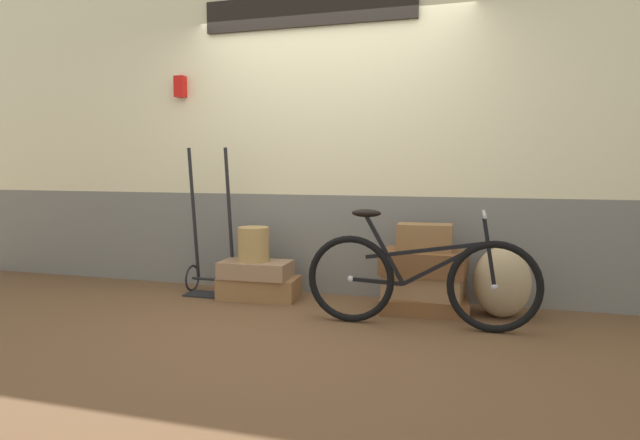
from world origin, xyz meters
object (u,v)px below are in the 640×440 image
Objects in this scene: burlap_sack at (502,282)px; bicycle at (419,280)px; suitcase_1 at (256,269)px; suitcase_5 at (425,237)px; suitcase_2 at (424,304)px; luggage_trolley at (211,258)px; wicker_basket at (254,244)px; suitcase_4 at (424,262)px; suitcase_3 at (425,285)px; suitcase_0 at (259,288)px.

bicycle is at bearing -142.17° from burlap_sack.
suitcase_5 is at bearing -2.04° from suitcase_1.
suitcase_2 is 1.96m from luggage_trolley.
wicker_basket is (-1.48, -0.01, -0.12)m from suitcase_5.
burlap_sack is at bearing 5.85° from suitcase_4.
wicker_basket reaches higher than suitcase_2.
suitcase_1 is 0.36× the size of bicycle.
burlap_sack is 0.33× the size of bicycle.
suitcase_3 is at bearing 91.19° from bicycle.
suitcase_2 is (1.46, 0.01, -0.21)m from suitcase_1.
suitcase_3 is at bearing -4.10° from suitcase_0.
suitcase_5 reaches higher than suitcase_4.
suitcase_1 is at bearing -9.27° from luggage_trolley.
suitcase_4 is at bearing -2.57° from suitcase_1.
suitcase_1 is at bearing -21.16° from wicker_basket.
wicker_basket is (-0.04, -0.01, 0.39)m from suitcase_0.
suitcase_5 is at bearing 0.27° from wicker_basket.
suitcase_4 is at bearing -96.12° from suitcase_3.
suitcase_3 is at bearing 81.36° from suitcase_4.
wicker_basket is (-0.02, 0.01, 0.22)m from suitcase_1.
suitcase_1 is 0.45× the size of luggage_trolley.
luggage_trolley reaches higher than suitcase_4.
wicker_basket is (-1.48, 0.01, 0.08)m from suitcase_4.
luggage_trolley is 0.79× the size of bicycle.
wicker_basket is at bearing 174.53° from suitcase_2.
suitcase_3 is 1.95m from luggage_trolley.
burlap_sack is (0.60, 0.01, -0.33)m from suitcase_5.
suitcase_2 is 2.31× the size of wicker_basket.
suitcase_3 is 2.07× the size of wicker_basket.
suitcase_2 is 0.53m from bicycle.
wicker_basket reaches higher than suitcase_0.
bicycle reaches higher than wicker_basket.
luggage_trolley reaches higher than suitcase_3.
suitcase_0 is 2.05m from burlap_sack.
luggage_trolley reaches higher than burlap_sack.
suitcase_1 is at bearing 178.95° from suitcase_5.
suitcase_4 is 0.49× the size of luggage_trolley.
suitcase_3 is 1.13× the size of burlap_sack.
burlap_sack is (2.08, 0.01, -0.21)m from wicker_basket.
suitcase_1 reaches higher than suitcase_2.
bicycle is at bearing -84.17° from suitcase_4.
suitcase_3 is 0.60m from burlap_sack.
suitcase_3 is 1.51m from wicker_basket.
suitcase_4 is 1.20× the size of burlap_sack.
suitcase_1 is 1.54m from bicycle.
wicker_basket is at bearing -8.65° from luggage_trolley.
suitcase_5 is at bearing 91.92° from bicycle.
suitcase_0 is 0.41× the size of bicycle.
wicker_basket is at bearing 156.18° from suitcase_1.
suitcase_0 is at bearing -176.79° from suitcase_4.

